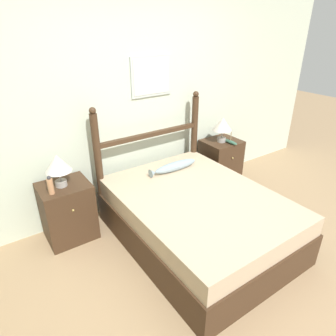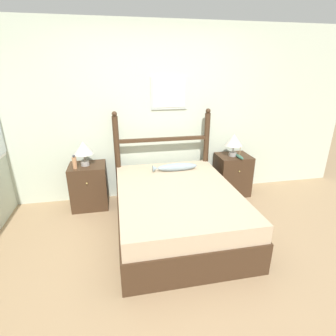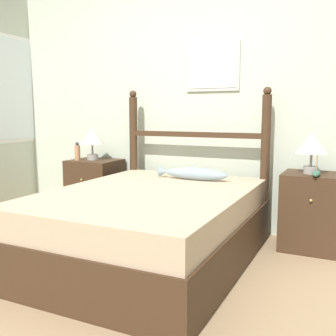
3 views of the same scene
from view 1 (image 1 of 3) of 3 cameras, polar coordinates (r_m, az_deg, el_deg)
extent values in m
plane|color=#9E7F5B|center=(3.03, 11.55, -19.92)|extent=(16.00, 16.00, 0.00)
cube|color=beige|center=(3.61, -6.64, 11.85)|extent=(6.40, 0.06, 2.55)
cube|color=#ADB7B2|center=(3.62, -3.21, 17.04)|extent=(0.53, 0.02, 0.46)
cube|color=beige|center=(3.61, -3.11, 17.01)|extent=(0.47, 0.01, 0.40)
cube|color=#3D2819|center=(3.30, 5.54, -10.84)|extent=(1.44, 1.94, 0.36)
cube|color=tan|center=(3.14, 5.76, -6.77)|extent=(1.40, 1.90, 0.20)
cylinder|color=#3D2819|center=(3.44, -12.97, -0.46)|extent=(0.08, 0.08, 1.31)
sphere|color=#3D2819|center=(3.20, -14.21, 10.54)|extent=(0.07, 0.07, 0.07)
cylinder|color=#3D2819|center=(4.07, 4.93, 4.41)|extent=(0.08, 0.08, 1.31)
sphere|color=#3D2819|center=(3.87, 5.33, 13.85)|extent=(0.07, 0.07, 0.07)
cube|color=#3D2819|center=(3.60, -3.39, 6.38)|extent=(1.36, 0.06, 0.05)
cube|color=#3D2819|center=(3.42, -18.54, -7.82)|extent=(0.51, 0.44, 0.65)
sphere|color=tan|center=(3.15, -17.62, -7.69)|extent=(0.02, 0.02, 0.02)
cube|color=#3D2819|center=(4.41, 9.90, 1.20)|extent=(0.51, 0.44, 0.65)
sphere|color=tan|center=(4.21, 12.21, 1.85)|extent=(0.02, 0.02, 0.02)
cylinder|color=gray|center=(3.23, -19.69, -2.75)|extent=(0.12, 0.12, 0.06)
cylinder|color=gray|center=(3.20, -19.92, -1.42)|extent=(0.02, 0.02, 0.11)
cone|color=beige|center=(3.14, -20.31, 0.88)|extent=(0.26, 0.26, 0.18)
cylinder|color=gray|center=(4.24, 10.14, 5.33)|extent=(0.12, 0.12, 0.06)
cylinder|color=gray|center=(4.21, 10.23, 6.41)|extent=(0.02, 0.02, 0.11)
cone|color=beige|center=(4.16, 10.38, 8.25)|extent=(0.26, 0.26, 0.18)
cylinder|color=tan|center=(3.11, -21.47, -3.28)|extent=(0.06, 0.06, 0.16)
sphere|color=#333338|center=(3.06, -21.76, -1.72)|extent=(0.04, 0.04, 0.04)
ellipsoid|color=#386651|center=(4.20, 11.80, 4.89)|extent=(0.06, 0.24, 0.05)
cylinder|color=#997F56|center=(4.17, 11.91, 6.00)|extent=(0.01, 0.01, 0.13)
ellipsoid|color=#8499A3|center=(3.55, 1.51, 0.38)|extent=(0.58, 0.12, 0.11)
cone|color=#8499A3|center=(3.39, -2.87, -0.95)|extent=(0.07, 0.10, 0.10)
camera|label=2|loc=(1.36, 87.88, -9.98)|focal=28.00mm
camera|label=3|loc=(3.36, 61.61, -5.98)|focal=42.00mm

